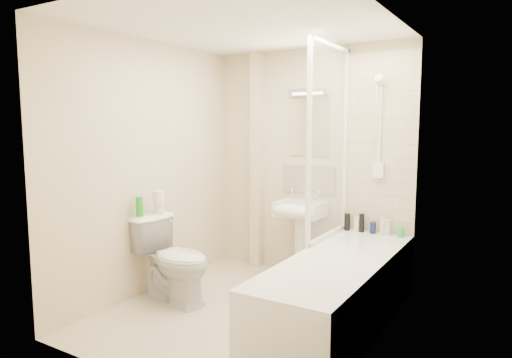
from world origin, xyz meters
The scene contains 26 objects.
floor centered at (0.00, 0.00, 0.00)m, with size 2.50×2.50×0.00m, color beige.
wall_back centered at (0.00, 1.25, 1.20)m, with size 2.20×0.02×2.40m, color beige.
wall_left centered at (-1.10, 0.00, 1.20)m, with size 0.02×2.50×2.40m, color beige.
wall_right centered at (1.10, 0.00, 1.20)m, with size 0.02×2.50×2.40m, color beige.
ceiling centered at (0.00, 0.00, 2.40)m, with size 2.20×2.50×0.02m, color white.
tile_back centered at (0.75, 1.24, 1.42)m, with size 0.70×0.01×1.75m, color beige.
tile_right centered at (1.09, 0.20, 1.42)m, with size 0.01×2.10×1.75m, color beige.
pipe_boxing centered at (-0.62, 1.19, 1.20)m, with size 0.12×0.12×2.40m, color beige.
splashback centered at (-0.01, 1.24, 1.03)m, with size 0.60×0.01×0.30m, color beige.
mirror centered at (-0.01, 1.24, 1.58)m, with size 0.46×0.01×0.60m, color white.
strip_light centered at (-0.01, 1.22, 1.95)m, with size 0.42×0.07×0.07m, color silver.
bathtub centered at (0.75, 0.20, 0.29)m, with size 0.70×2.10×0.55m.
shower_screen centered at (0.40, 0.80, 1.45)m, with size 0.04×0.92×1.80m.
shower_fixture centered at (0.75, 1.19, 1.55)m, with size 0.10×0.16×0.99m.
pedestal_sink centered at (-0.01, 1.01, 0.65)m, with size 0.48×0.46×0.93m.
bottle_black_a centered at (0.46, 1.16, 0.64)m, with size 0.06×0.06×0.17m, color black.
bottle_white_a centered at (0.56, 1.16, 0.62)m, with size 0.06×0.06×0.14m, color silver.
bottle_black_b centered at (0.61, 1.16, 0.64)m, with size 0.05×0.05×0.18m, color black.
bottle_blue centered at (0.73, 1.16, 0.61)m, with size 0.06×0.06×0.11m, color #121F4E.
bottle_cream centered at (0.82, 1.16, 0.63)m, with size 0.05×0.05×0.17m, color beige.
bottle_white_b centered at (0.87, 1.16, 0.63)m, with size 0.05×0.05×0.15m, color silver.
bottle_green centered at (1.00, 1.16, 0.60)m, with size 0.06×0.06×0.09m, color green.
toilet centered at (-0.72, -0.12, 0.39)m, with size 0.81×0.51×0.78m, color white.
toilet_roll_lower centered at (-0.97, -0.03, 0.84)m, with size 0.10×0.10×0.11m, color white.
toilet_roll_upper centered at (-0.93, -0.07, 0.95)m, with size 0.11×0.11×0.11m, color white.
green_bottle centered at (-1.01, -0.23, 0.87)m, with size 0.07×0.07×0.18m, color green.
Camera 1 is at (2.02, -3.18, 1.62)m, focal length 32.00 mm.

